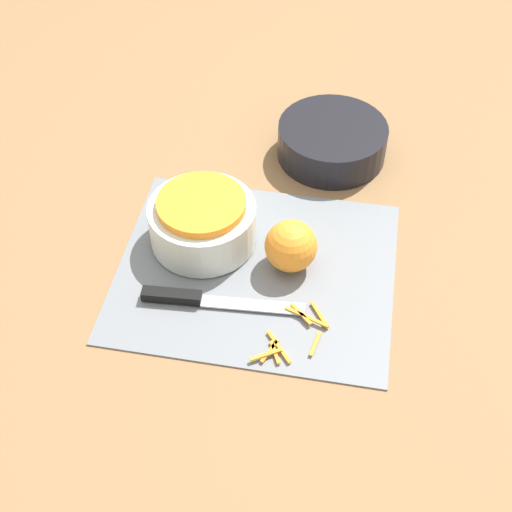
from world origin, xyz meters
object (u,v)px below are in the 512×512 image
bowl_dark (332,141)px  knife (193,298)px  bowl_speckled (202,221)px  orange_left (291,246)px

bowl_dark → knife: bowl_dark is taller
bowl_speckled → orange_left: (0.15, -0.03, -0.00)m
bowl_speckled → knife: size_ratio=0.69×
bowl_dark → orange_left: orange_left is taller
knife → bowl_speckled: bearing=91.8°
bowl_dark → orange_left: (-0.04, -0.29, 0.01)m
bowl_dark → orange_left: bearing=-97.0°
orange_left → bowl_speckled: bearing=168.8°
bowl_dark → knife: 0.42m
bowl_speckled → orange_left: size_ratio=2.08×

